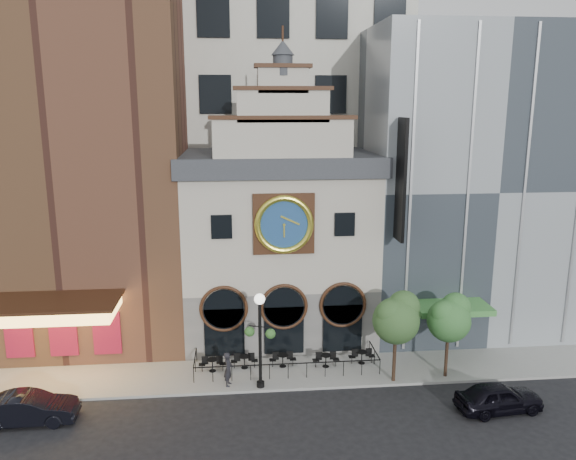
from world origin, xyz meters
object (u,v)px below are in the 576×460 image
(bistro_3, at_px, (326,359))
(lamppost, at_px, (260,330))
(bistro_4, at_px, (362,356))
(tree_left, at_px, (397,317))
(bistro_1, at_px, (244,361))
(car_right, at_px, (499,397))
(tree_right, at_px, (450,317))
(car_left, at_px, (29,409))
(bistro_0, at_px, (212,364))
(pedestrian, at_px, (228,369))
(bistro_2, at_px, (283,359))

(bistro_3, bearing_deg, lamppost, -152.86)
(bistro_4, relative_size, tree_left, 0.30)
(tree_left, bearing_deg, bistro_1, 164.72)
(bistro_3, relative_size, tree_left, 0.30)
(car_right, distance_m, lamppost, 12.78)
(bistro_3, relative_size, tree_right, 0.32)
(bistro_1, height_order, car_left, car_left)
(bistro_4, height_order, car_left, car_left)
(bistro_3, distance_m, car_left, 16.05)
(bistro_1, relative_size, car_left, 0.34)
(bistro_0, relative_size, pedestrian, 0.82)
(tree_left, distance_m, tree_right, 3.13)
(bistro_0, xyz_separation_m, bistro_3, (6.66, -0.06, 0.00))
(bistro_3, relative_size, bistro_4, 1.00)
(bistro_2, distance_m, bistro_3, 2.55)
(bistro_0, height_order, car_left, car_left)
(bistro_1, distance_m, car_right, 14.07)
(bistro_0, bearing_deg, bistro_2, 2.89)
(bistro_2, distance_m, bistro_4, 4.75)
(pedestrian, xyz_separation_m, lamppost, (1.76, -0.34, 2.37))
(tree_left, bearing_deg, bistro_3, 150.80)
(pedestrian, bearing_deg, bistro_2, -46.49)
(pedestrian, distance_m, lamppost, 2.97)
(bistro_0, bearing_deg, car_left, -153.72)
(bistro_1, height_order, bistro_2, same)
(bistro_0, distance_m, pedestrian, 2.05)
(bistro_0, relative_size, bistro_2, 1.00)
(bistro_4, xyz_separation_m, tree_left, (1.36, -2.24, 3.34))
(pedestrian, xyz_separation_m, tree_left, (9.29, -0.30, 2.83))
(bistro_2, bearing_deg, bistro_0, -177.11)
(bistro_1, bearing_deg, lamppost, -70.00)
(bistro_4, bearing_deg, bistro_0, -178.79)
(tree_left, relative_size, tree_right, 1.06)
(car_left, relative_size, pedestrian, 2.40)
(bistro_0, distance_m, car_left, 9.82)
(bistro_1, relative_size, tree_right, 0.32)
(bistro_1, distance_m, bistro_4, 7.02)
(tree_right, bearing_deg, car_right, -69.50)
(bistro_1, relative_size, bistro_2, 1.00)
(bistro_4, relative_size, car_right, 0.36)
(bistro_3, bearing_deg, bistro_1, 176.51)
(bistro_0, bearing_deg, bistro_1, 7.13)
(bistro_1, height_order, lamppost, lamppost)
(bistro_4, height_order, tree_left, tree_left)
(bistro_3, height_order, tree_right, tree_right)
(bistro_3, relative_size, car_right, 0.36)
(bistro_0, xyz_separation_m, bistro_2, (4.13, 0.21, 0.00))
(car_left, distance_m, tree_right, 22.49)
(pedestrian, height_order, tree_left, tree_left)
(bistro_0, xyz_separation_m, tree_left, (10.24, -2.06, 3.34))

